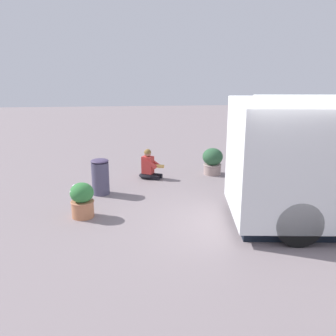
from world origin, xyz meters
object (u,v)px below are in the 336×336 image
planter_flowering_far (213,161)px  trash_bin (100,176)px  planter_flowering_near (82,200)px  person_customer (149,168)px

planter_flowering_far → trash_bin: (1.44, -3.07, 0.05)m
trash_bin → planter_flowering_far: bearing=115.1°
planter_flowering_near → trash_bin: bearing=169.6°
trash_bin → planter_flowering_near: bearing=-10.4°
planter_flowering_near → planter_flowering_far: 4.39m
planter_flowering_near → person_customer: bearing=150.3°
person_customer → planter_flowering_near: (2.63, -1.50, 0.08)m
person_customer → planter_flowering_far: (-0.23, 1.84, 0.10)m
planter_flowering_far → planter_flowering_near: bearing=-49.4°
person_customer → planter_flowering_near: bearing=-29.7°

